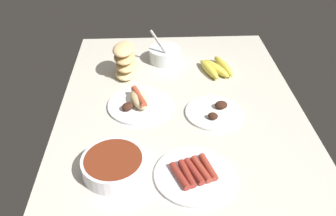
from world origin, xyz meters
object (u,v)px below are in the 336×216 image
(bowl_chili, at_px, (114,164))
(bowl_coleslaw, at_px, (165,54))
(plate_hotdog_assembled, at_px, (139,103))
(bread_stack, at_px, (125,61))
(plate_grilled_meat, at_px, (214,112))
(banana_bunch, at_px, (217,68))
(plate_sausages, at_px, (194,174))

(bowl_chili, bearing_deg, bowl_coleslaw, 165.07)
(bowl_coleslaw, bearing_deg, plate_hotdog_assembled, -17.94)
(bread_stack, relative_size, bowl_chili, 0.76)
(plate_grilled_meat, bearing_deg, bowl_coleslaw, -157.85)
(plate_grilled_meat, xyz_separation_m, banana_bunch, (-0.30, 0.06, 0.01))
(plate_sausages, relative_size, bowl_coleslaw, 1.50)
(bread_stack, xyz_separation_m, bowl_coleslaw, (-0.12, 0.17, -0.04))
(plate_hotdog_assembled, distance_m, bowl_coleslaw, 0.36)
(banana_bunch, bearing_deg, bowl_coleslaw, -115.61)
(banana_bunch, xyz_separation_m, bowl_chili, (0.56, -0.40, 0.01))
(bread_stack, height_order, bowl_chili, bread_stack)
(plate_sausages, xyz_separation_m, bowl_coleslaw, (-0.69, -0.06, 0.02))
(banana_bunch, distance_m, bowl_chili, 0.69)
(plate_sausages, height_order, bowl_coleslaw, bowl_coleslaw)
(bread_stack, bearing_deg, bowl_coleslaw, 125.69)
(banana_bunch, distance_m, bowl_coleslaw, 0.24)
(plate_sausages, distance_m, bowl_coleslaw, 0.70)
(banana_bunch, relative_size, bowl_chili, 1.00)
(plate_sausages, relative_size, plate_grilled_meat, 1.15)
(banana_bunch, bearing_deg, plate_sausages, -15.24)
(plate_grilled_meat, height_order, bowl_chili, bowl_chili)
(plate_hotdog_assembled, bearing_deg, plate_sausages, 25.58)
(plate_sausages, relative_size, banana_bunch, 1.24)
(plate_grilled_meat, bearing_deg, plate_sausages, -19.78)
(banana_bunch, distance_m, plate_hotdog_assembled, 0.41)
(bread_stack, relative_size, bowl_coleslaw, 0.92)
(bread_stack, xyz_separation_m, plate_hotdog_assembled, (0.22, 0.06, -0.05))
(plate_grilled_meat, relative_size, plate_hotdog_assembled, 0.86)
(plate_grilled_meat, distance_m, bowl_coleslaw, 0.43)
(bowl_chili, bearing_deg, banana_bunch, 144.76)
(banana_bunch, xyz_separation_m, bowl_coleslaw, (-0.10, -0.22, 0.02))
(plate_grilled_meat, distance_m, plate_hotdog_assembled, 0.28)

